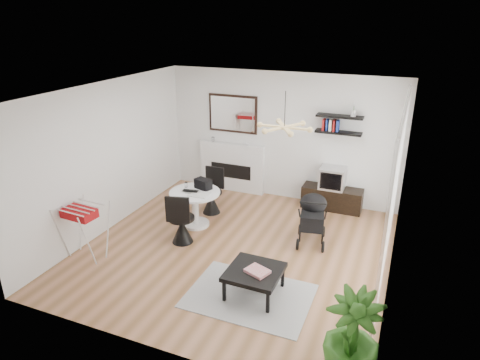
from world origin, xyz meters
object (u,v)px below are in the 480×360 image
at_px(fireplace, 232,161).
at_px(potted_plant, 352,337).
at_px(stroller, 312,220).
at_px(tv_console, 332,198).
at_px(drying_rack, 84,231).
at_px(dining_table, 195,203).
at_px(coffee_table, 254,273).
at_px(crt_tv, 333,178).

distance_m(fireplace, potted_plant, 5.58).
xyz_separation_m(fireplace, stroller, (2.23, -1.64, -0.27)).
relative_size(fireplace, potted_plant, 1.97).
distance_m(tv_console, drying_rack, 4.82).
bearing_deg(dining_table, stroller, 6.17).
relative_size(coffee_table, potted_plant, 0.70).
bearing_deg(potted_plant, drying_rack, 168.42).
height_order(tv_console, potted_plant, potted_plant).
bearing_deg(tv_console, fireplace, 176.38).
bearing_deg(potted_plant, coffee_table, 145.86).
relative_size(tv_console, drying_rack, 1.31).
distance_m(fireplace, tv_console, 2.35).
height_order(drying_rack, potted_plant, potted_plant).
relative_size(fireplace, dining_table, 2.28).
xyz_separation_m(coffee_table, potted_plant, (1.49, -1.01, 0.19)).
xyz_separation_m(drying_rack, stroller, (3.31, 1.93, -0.08)).
xyz_separation_m(crt_tv, coffee_table, (-0.45, -3.31, -0.32)).
height_order(fireplace, drying_rack, fireplace).
bearing_deg(stroller, tv_console, 76.33).
height_order(dining_table, coffee_table, dining_table).
relative_size(tv_console, potted_plant, 1.10).
distance_m(fireplace, stroller, 2.78).
height_order(fireplace, coffee_table, fireplace).
xyz_separation_m(dining_table, potted_plant, (3.28, -2.60, 0.09)).
bearing_deg(fireplace, stroller, -36.37).
height_order(crt_tv, drying_rack, drying_rack).
xyz_separation_m(dining_table, drying_rack, (-1.13, -1.69, 0.03)).
relative_size(fireplace, coffee_table, 2.82).
xyz_separation_m(dining_table, stroller, (2.18, 0.24, -0.05)).
bearing_deg(tv_console, coffee_table, -98.03).
xyz_separation_m(stroller, potted_plant, (1.10, -2.83, 0.14)).
distance_m(dining_table, coffee_table, 2.39).
distance_m(fireplace, crt_tv, 2.28).
height_order(drying_rack, coffee_table, drying_rack).
xyz_separation_m(fireplace, crt_tv, (2.28, -0.15, -0.01)).
bearing_deg(drying_rack, fireplace, 77.29).
bearing_deg(coffee_table, fireplace, 117.90).
distance_m(crt_tv, stroller, 1.52).
bearing_deg(tv_console, stroller, -92.68).
relative_size(dining_table, drying_rack, 1.02).
height_order(fireplace, dining_table, fireplace).
bearing_deg(fireplace, drying_rack, -106.83).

